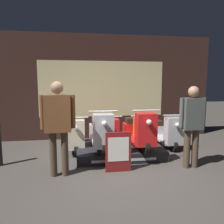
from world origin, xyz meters
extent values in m
plane|color=#423D38|center=(0.00, 0.00, 0.00)|extent=(30.00, 30.00, 0.00)
cube|color=#331E19|center=(0.00, 3.04, 1.60)|extent=(6.99, 0.08, 3.20)
cube|color=beige|center=(0.00, 3.00, 1.55)|extent=(3.84, 0.01, 1.70)
cube|color=black|center=(0.19, 1.21, 0.12)|extent=(2.01, 1.19, 0.23)
cube|color=silver|center=(0.19, 0.61, 0.10)|extent=(1.40, 0.01, 0.06)
cylinder|color=black|center=(-0.26, 0.57, 0.40)|extent=(0.09, 0.33, 0.33)
cylinder|color=black|center=(-0.26, 1.84, 0.40)|extent=(0.09, 0.33, 0.33)
cube|color=#BCBCC1|center=(-0.26, 1.21, 0.39)|extent=(0.40, 1.17, 0.05)
cube|color=#BCBCC1|center=(-0.26, 0.60, 0.76)|extent=(0.42, 0.30, 0.69)
cube|color=#BCBCC1|center=(-0.26, 1.82, 0.48)|extent=(0.43, 0.35, 0.38)
cube|color=black|center=(-0.26, 1.81, 0.74)|extent=(0.32, 0.31, 0.15)
cylinder|color=silver|center=(-0.26, 0.59, 1.16)|extent=(0.59, 0.03, 0.03)
sphere|color=white|center=(-0.26, 0.39, 0.95)|extent=(0.11, 0.11, 0.11)
cylinder|color=black|center=(0.65, 0.57, 0.40)|extent=(0.09, 0.33, 0.33)
cylinder|color=black|center=(0.65, 1.84, 0.40)|extent=(0.09, 0.33, 0.33)
cube|color=red|center=(0.65, 1.21, 0.39)|extent=(0.40, 1.17, 0.05)
cube|color=red|center=(0.65, 0.60, 0.76)|extent=(0.42, 0.30, 0.69)
cube|color=red|center=(0.65, 1.82, 0.48)|extent=(0.43, 0.35, 0.38)
cube|color=black|center=(0.65, 1.81, 0.74)|extent=(0.32, 0.31, 0.15)
cylinder|color=silver|center=(0.65, 0.59, 1.16)|extent=(0.59, 0.03, 0.03)
sphere|color=white|center=(0.65, 0.39, 0.95)|extent=(0.11, 0.11, 0.11)
cylinder|color=black|center=(-0.82, 1.33, 0.17)|extent=(0.09, 0.33, 0.33)
cylinder|color=black|center=(-0.82, 2.59, 0.17)|extent=(0.09, 0.33, 0.33)
cube|color=beige|center=(-0.82, 1.96, 0.16)|extent=(0.40, 1.17, 0.05)
cube|color=beige|center=(-0.82, 1.35, 0.53)|extent=(0.42, 0.30, 0.69)
cube|color=beige|center=(-0.82, 2.57, 0.25)|extent=(0.43, 0.35, 0.38)
cube|color=black|center=(-0.82, 2.56, 0.51)|extent=(0.32, 0.31, 0.15)
cylinder|color=silver|center=(-0.82, 1.34, 0.93)|extent=(0.59, 0.03, 0.03)
sphere|color=white|center=(-0.82, 1.14, 0.72)|extent=(0.11, 0.11, 0.11)
cylinder|color=black|center=(-0.01, 1.33, 0.17)|extent=(0.09, 0.33, 0.33)
cylinder|color=black|center=(-0.01, 2.59, 0.17)|extent=(0.09, 0.33, 0.33)
cube|color=red|center=(-0.01, 1.96, 0.16)|extent=(0.40, 1.17, 0.05)
cube|color=red|center=(-0.01, 1.35, 0.53)|extent=(0.42, 0.30, 0.69)
cube|color=red|center=(-0.01, 2.57, 0.25)|extent=(0.43, 0.35, 0.38)
cube|color=black|center=(-0.01, 2.56, 0.51)|extent=(0.32, 0.31, 0.15)
cylinder|color=silver|center=(-0.01, 1.34, 0.93)|extent=(0.59, 0.03, 0.03)
sphere|color=white|center=(-0.01, 1.14, 0.72)|extent=(0.11, 0.11, 0.11)
cylinder|color=black|center=(0.81, 1.33, 0.17)|extent=(0.09, 0.33, 0.33)
cylinder|color=black|center=(0.81, 2.59, 0.17)|extent=(0.09, 0.33, 0.33)
cube|color=orange|center=(0.81, 1.96, 0.16)|extent=(0.40, 1.17, 0.05)
cube|color=orange|center=(0.81, 1.35, 0.53)|extent=(0.42, 0.30, 0.69)
cube|color=orange|center=(0.81, 2.57, 0.25)|extent=(0.43, 0.35, 0.38)
cube|color=black|center=(0.81, 2.56, 0.51)|extent=(0.32, 0.31, 0.15)
cylinder|color=silver|center=(0.81, 1.34, 0.93)|extent=(0.59, 0.03, 0.03)
sphere|color=white|center=(0.81, 1.14, 0.72)|extent=(0.11, 0.11, 0.11)
cylinder|color=black|center=(1.62, 1.33, 0.17)|extent=(0.09, 0.33, 0.33)
cylinder|color=black|center=(1.62, 2.59, 0.17)|extent=(0.09, 0.33, 0.33)
cube|color=#BCBCC1|center=(1.62, 1.96, 0.16)|extent=(0.40, 1.17, 0.05)
cube|color=#BCBCC1|center=(1.62, 1.35, 0.53)|extent=(0.42, 0.30, 0.69)
cube|color=#BCBCC1|center=(1.62, 2.57, 0.25)|extent=(0.43, 0.35, 0.38)
cube|color=black|center=(1.62, 2.56, 0.51)|extent=(0.32, 0.31, 0.15)
cylinder|color=silver|center=(1.62, 1.34, 0.93)|extent=(0.59, 0.03, 0.03)
sphere|color=white|center=(1.62, 1.14, 0.72)|extent=(0.11, 0.11, 0.11)
cylinder|color=#473828|center=(-1.23, 0.28, 0.42)|extent=(0.13, 0.13, 0.85)
cylinder|color=#473828|center=(-1.02, 0.28, 0.42)|extent=(0.13, 0.13, 0.85)
cube|color=brown|center=(-1.12, 0.28, 1.18)|extent=(0.47, 0.26, 0.67)
cylinder|color=brown|center=(-1.40, 0.28, 1.21)|extent=(0.08, 0.08, 0.62)
cylinder|color=brown|center=(-0.85, 0.28, 1.21)|extent=(0.08, 0.08, 0.62)
sphere|color=#A87A5B|center=(-1.12, 0.28, 1.65)|extent=(0.23, 0.23, 0.23)
cylinder|color=#473828|center=(1.43, 0.28, 0.40)|extent=(0.13, 0.13, 0.80)
cylinder|color=#473828|center=(1.61, 0.28, 0.40)|extent=(0.13, 0.13, 0.80)
cube|color=#474C47|center=(1.52, 0.28, 1.12)|extent=(0.40, 0.22, 0.64)
cylinder|color=#474C47|center=(1.28, 0.28, 1.15)|extent=(0.08, 0.08, 0.58)
cylinder|color=#474C47|center=(1.76, 0.28, 1.15)|extent=(0.08, 0.08, 0.58)
sphere|color=#A87A5B|center=(1.52, 0.28, 1.56)|extent=(0.22, 0.22, 0.22)
cube|color=maroon|center=(0.00, 0.29, 0.40)|extent=(0.50, 0.04, 0.79)
cube|color=white|center=(0.00, 0.27, 0.46)|extent=(0.41, 0.01, 0.48)
camera|label=1|loc=(-0.76, -3.75, 1.73)|focal=35.00mm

